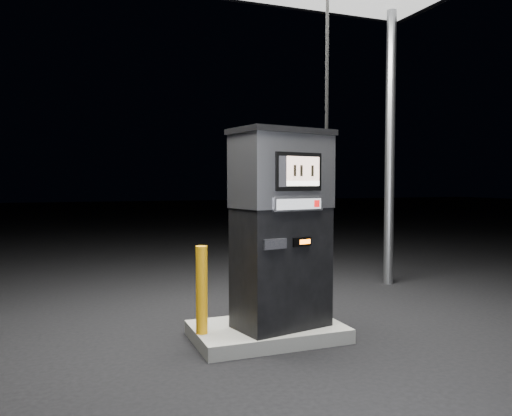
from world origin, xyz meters
name	(u,v)px	position (x,y,z in m)	size (l,w,h in m)	color
ground	(267,338)	(0.00, 0.00, 0.00)	(80.00, 80.00, 0.00)	black
pump_island	(267,332)	(0.00, 0.00, 0.07)	(1.60, 1.00, 0.15)	slate
fuel_dispenser	(282,226)	(0.13, -0.10, 1.23)	(1.21, 0.82, 4.36)	black
bollard_left	(202,290)	(-0.74, -0.04, 0.60)	(0.12, 0.12, 0.90)	#FFA90E
bollard_right	(320,285)	(0.57, -0.14, 0.57)	(0.11, 0.11, 0.84)	#FFA90E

